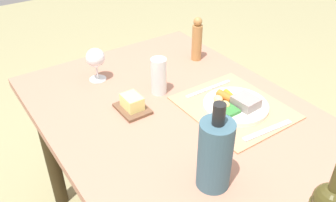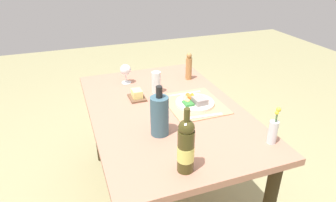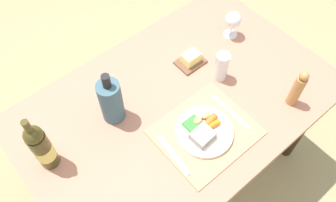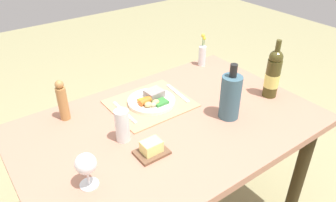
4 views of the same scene
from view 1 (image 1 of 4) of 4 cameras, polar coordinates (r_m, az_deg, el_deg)
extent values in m
cube|color=#B27860|center=(1.27, 3.76, -4.27)|extent=(1.38, 0.90, 0.04)
cylinder|color=#312613|center=(2.06, 1.11, -0.19)|extent=(0.07, 0.07, 0.70)
cylinder|color=#312613|center=(1.82, -18.18, -7.52)|extent=(0.07, 0.07, 0.70)
cube|color=tan|center=(1.36, 10.41, -1.00)|extent=(0.39, 0.33, 0.01)
cylinder|color=white|center=(1.34, 10.68, -0.75)|extent=(0.24, 0.24, 0.02)
cube|color=gray|center=(1.32, 12.24, -0.15)|extent=(0.09, 0.08, 0.04)
cylinder|color=orange|center=(1.36, 9.91, 0.75)|extent=(0.07, 0.03, 0.02)
cylinder|color=orange|center=(1.35, 9.02, 0.77)|extent=(0.07, 0.04, 0.03)
ellipsoid|color=#DDC070|center=(1.31, 9.08, -0.54)|extent=(0.04, 0.03, 0.03)
ellipsoid|color=tan|center=(1.31, 8.17, -0.34)|extent=(0.03, 0.03, 0.02)
ellipsoid|color=#D8B876|center=(1.33, 7.95, 0.34)|extent=(0.04, 0.03, 0.03)
cube|color=#367F37|center=(1.29, 9.57, -1.35)|extent=(0.07, 0.06, 0.01)
cube|color=silver|center=(1.26, 15.53, -4.51)|extent=(0.04, 0.21, 0.00)
cube|color=silver|center=(1.44, 6.47, 1.94)|extent=(0.02, 0.22, 0.00)
sphere|color=#433D18|center=(0.79, 24.39, -14.18)|extent=(0.07, 0.07, 0.07)
cylinder|color=#3D6070|center=(0.98, 7.46, -8.53)|extent=(0.09, 0.09, 0.21)
cylinder|color=black|center=(0.90, 8.09, -2.08)|extent=(0.03, 0.03, 0.06)
cube|color=brown|center=(1.33, -5.65, -1.24)|extent=(0.13, 0.10, 0.01)
cube|color=#F6EA86|center=(1.31, -5.72, -0.14)|extent=(0.08, 0.06, 0.05)
cylinder|color=silver|center=(1.39, -1.47, 3.96)|extent=(0.06, 0.06, 0.15)
cylinder|color=silver|center=(1.40, -1.45, 2.92)|extent=(0.06, 0.06, 0.08)
cylinder|color=white|center=(1.54, -11.04, 3.44)|extent=(0.07, 0.07, 0.00)
cylinder|color=white|center=(1.52, -11.17, 4.53)|extent=(0.01, 0.01, 0.06)
sphere|color=white|center=(1.49, -11.45, 6.76)|extent=(0.08, 0.08, 0.08)
cylinder|color=#B37D45|center=(1.64, 4.59, 9.20)|extent=(0.05, 0.05, 0.17)
sphere|color=#B37D45|center=(1.60, 4.76, 12.47)|extent=(0.04, 0.04, 0.04)
camera|label=2|loc=(0.75, 135.46, -17.18)|focal=31.73mm
camera|label=3|loc=(1.36, 63.75, 41.63)|focal=36.97mm
camera|label=4|loc=(1.55, -54.96, 25.93)|focal=34.73mm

